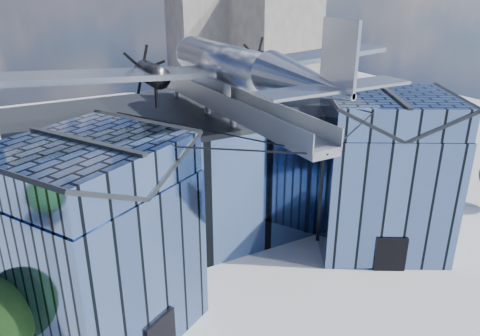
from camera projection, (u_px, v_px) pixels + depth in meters
ground_plane at (254, 271)px, 33.09m from camera, size 120.00×120.00×0.00m
museum at (216, 172)px, 35.73m from camera, size 32.88×24.50×17.60m
bg_towers at (94, 45)px, 70.97m from camera, size 77.00×24.50×26.00m
tree_plaza_w at (3, 315)px, 22.89m from camera, size 4.90×4.90×5.82m
tree_side_e at (378, 123)px, 55.59m from camera, size 4.04×4.04×4.92m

